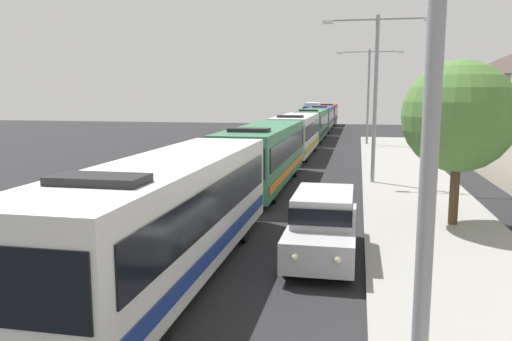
% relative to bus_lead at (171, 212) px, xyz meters
% --- Properties ---
extents(bus_lead, '(2.58, 12.04, 3.21)m').
position_rel_bus_lead_xyz_m(bus_lead, '(0.00, 0.00, 0.00)').
color(bus_lead, silver).
rests_on(bus_lead, ground_plane).
extents(bus_second_in_line, '(2.58, 12.30, 3.21)m').
position_rel_bus_lead_xyz_m(bus_second_in_line, '(0.00, 13.03, 0.00)').
color(bus_second_in_line, '#33724C').
rests_on(bus_second_in_line, ground_plane).
extents(bus_middle, '(2.58, 11.77, 3.21)m').
position_rel_bus_lead_xyz_m(bus_middle, '(-0.00, 26.36, -0.00)').
color(bus_middle, silver).
rests_on(bus_middle, ground_plane).
extents(bus_fourth_in_line, '(2.58, 12.17, 3.21)m').
position_rel_bus_lead_xyz_m(bus_fourth_in_line, '(0.00, 39.35, 0.00)').
color(bus_fourth_in_line, '#33724C').
rests_on(bus_fourth_in_line, ground_plane).
extents(bus_rear, '(2.58, 12.32, 3.21)m').
position_rel_bus_lead_xyz_m(bus_rear, '(0.00, 52.73, 0.00)').
color(bus_rear, '#284C8C').
rests_on(bus_rear, ground_plane).
extents(bus_tail_end, '(2.58, 11.07, 3.21)m').
position_rel_bus_lead_xyz_m(bus_tail_end, '(-0.00, 65.95, -0.00)').
color(bus_tail_end, maroon).
rests_on(bus_tail_end, ground_plane).
extents(white_suv, '(1.86, 5.10, 1.90)m').
position_rel_bus_lead_xyz_m(white_suv, '(3.70, 2.30, -0.66)').
color(white_suv, '#B7B7BC').
rests_on(white_suv, ground_plane).
extents(box_truck_oncoming, '(2.35, 8.10, 3.15)m').
position_rel_bus_lead_xyz_m(box_truck_oncoming, '(-3.30, 75.85, 0.02)').
color(box_truck_oncoming, navy).
rests_on(box_truck_oncoming, ground_plane).
extents(streetlamp_near, '(5.76, 0.28, 8.25)m').
position_rel_bus_lead_xyz_m(streetlamp_near, '(5.40, -5.94, 3.51)').
color(streetlamp_near, gray).
rests_on(streetlamp_near, sidewalk).
extents(streetlamp_mid, '(5.47, 0.28, 8.37)m').
position_rel_bus_lead_xyz_m(streetlamp_mid, '(5.40, 14.64, 3.55)').
color(streetlamp_mid, gray).
rests_on(streetlamp_mid, sidewalk).
extents(streetlamp_far, '(5.85, 0.28, 8.42)m').
position_rel_bus_lead_xyz_m(streetlamp_far, '(5.40, 35.21, 3.60)').
color(streetlamp_far, gray).
rests_on(streetlamp_far, sidewalk).
extents(roadside_tree, '(3.83, 3.83, 5.68)m').
position_rel_bus_lead_xyz_m(roadside_tree, '(7.95, 6.44, 2.22)').
color(roadside_tree, '#4C3823').
rests_on(roadside_tree, sidewalk).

